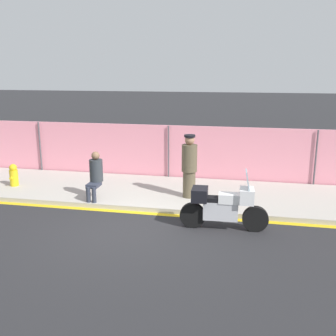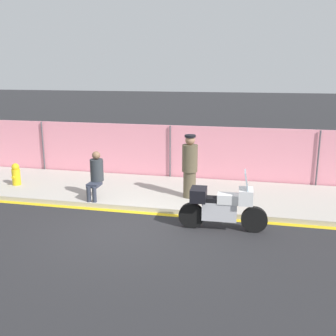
% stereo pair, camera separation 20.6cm
% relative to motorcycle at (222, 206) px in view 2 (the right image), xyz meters
% --- Properties ---
extents(ground_plane, '(120.00, 120.00, 0.00)m').
position_rel_motorcycle_xyz_m(ground_plane, '(-2.07, -0.47, -0.58)').
color(ground_plane, '#262628').
extents(sidewalk, '(34.69, 3.15, 0.13)m').
position_rel_motorcycle_xyz_m(sidewalk, '(-2.07, 2.31, -0.51)').
color(sidewalk, '#ADA89E').
rests_on(sidewalk, ground_plane).
extents(curb_paint_stripe, '(34.69, 0.18, 0.01)m').
position_rel_motorcycle_xyz_m(curb_paint_stripe, '(-2.07, 0.65, -0.58)').
color(curb_paint_stripe, gold).
rests_on(curb_paint_stripe, ground_plane).
extents(storefront_fence, '(32.95, 0.17, 1.86)m').
position_rel_motorcycle_xyz_m(storefront_fence, '(-2.07, 3.98, 0.35)').
color(storefront_fence, pink).
rests_on(storefront_fence, ground_plane).
extents(motorcycle, '(2.06, 0.54, 1.44)m').
position_rel_motorcycle_xyz_m(motorcycle, '(0.00, 0.00, 0.00)').
color(motorcycle, black).
rests_on(motorcycle, ground_plane).
extents(officer_standing, '(0.43, 0.43, 1.78)m').
position_rel_motorcycle_xyz_m(officer_standing, '(-1.07, 1.85, 0.46)').
color(officer_standing, brown).
rests_on(officer_standing, sidewalk).
extents(person_seated_on_curb, '(0.37, 0.67, 1.32)m').
position_rel_motorcycle_xyz_m(person_seated_on_curb, '(-3.60, 1.20, 0.28)').
color(person_seated_on_curb, '#2D3342').
rests_on(person_seated_on_curb, sidewalk).
extents(fire_hydrant, '(0.26, 0.32, 0.69)m').
position_rel_motorcycle_xyz_m(fire_hydrant, '(-6.56, 1.86, -0.11)').
color(fire_hydrant, gold).
rests_on(fire_hydrant, sidewalk).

